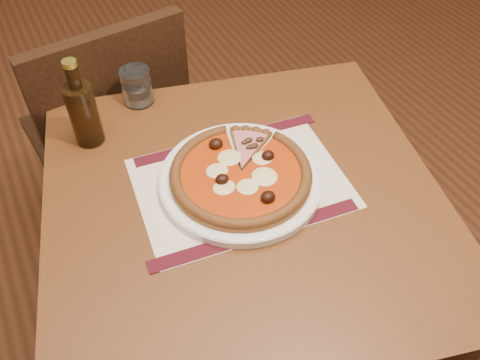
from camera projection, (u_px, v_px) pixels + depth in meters
name	position (u px, v px, depth m)	size (l,w,h in m)	color
table	(244.00, 227.00, 1.10)	(0.97, 0.97, 0.75)	brown
chair_far	(112.00, 131.00, 1.53)	(0.47, 0.47, 0.89)	black
placemat	(241.00, 183.00, 1.05)	(0.42, 0.30, 0.00)	white
plate	(241.00, 180.00, 1.05)	(0.34, 0.34, 0.02)	white
pizza	(241.00, 173.00, 1.03)	(0.29, 0.29, 0.04)	brown
ham_slice	(251.00, 143.00, 1.10)	(0.11, 0.13, 0.02)	brown
water_glass	(137.00, 86.00, 1.21)	(0.07, 0.07, 0.09)	white
bottle	(83.00, 112.00, 1.09)	(0.06, 0.06, 0.21)	black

